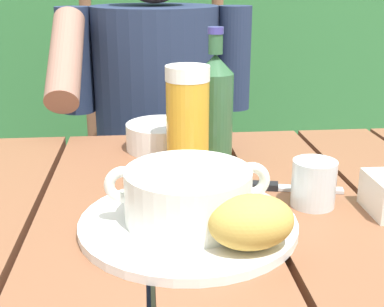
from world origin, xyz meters
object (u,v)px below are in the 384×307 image
Objects in this scene: soup_bowl at (188,194)px; bread_roll at (251,222)px; person_eating at (156,126)px; water_glass_small at (314,183)px; chair_near_diner at (157,181)px; diner_bowl at (162,136)px; table_knife at (276,187)px; serving_plate at (188,223)px; beer_glass at (188,117)px; beer_bottle at (215,104)px.

bread_roll is at bearing -49.40° from soup_bowl.
bread_roll is (0.09, -0.76, 0.09)m from person_eating.
water_glass_small is at bearing 16.28° from soup_bowl.
diner_bowl is at bearing -90.00° from chair_near_diner.
diner_bowl is at bearing 102.09° from bread_roll.
table_knife is (0.17, -0.56, 0.05)m from person_eating.
diner_bowl reaches higher than serving_plate.
beer_bottle reaches higher than beer_glass.
table_knife is at bearing -77.31° from chair_near_diner.
diner_bowl is at bearing 151.44° from beer_bottle.
table_knife is at bearing -65.86° from beer_bottle.
beer_glass is (0.04, -0.44, 0.14)m from person_eating.
beer_bottle reaches higher than water_glass_small.
serving_plate is 0.19m from table_knife.
beer_glass is (0.04, -0.64, 0.37)m from chair_near_diner.
water_glass_small is (0.11, -0.23, -0.06)m from beer_bottle.
bread_roll is at bearing -81.35° from beer_glass.
bread_roll is 0.85× the size of diner_bowl.
serving_plate is 2.11× the size of diner_bowl.
water_glass_small is (0.12, 0.13, -0.01)m from bread_roll.
serving_plate is at bearing -87.94° from person_eating.
chair_near_diner reaches higher than table_knife.
beer_bottle is (0.10, -0.39, 0.15)m from person_eating.
soup_bowl is at bearing -86.37° from diner_bowl.
bread_roll is 0.37m from beer_bottle.
chair_near_diner is 0.83m from table_knife.
beer_bottle is 1.38× the size of table_knife.
person_eating is at bearing 107.25° from table_knife.
soup_bowl is 0.10m from bread_roll.
serving_plate is 1.64× the size of beer_glass.
chair_near_diner is at bearing 95.36° from bread_roll.
serving_plate is at bearing -88.59° from chair_near_diner.
diner_bowl is at bearing 112.24° from beer_glass.
person_eating reaches higher than water_glass_small.
beer_bottle is at bearing -75.92° from person_eating.
bread_roll is (0.07, -0.08, 0.04)m from serving_plate.
beer_bottle reaches higher than serving_plate.
beer_glass is at bearing -84.24° from person_eating.
chair_near_diner reaches higher than diner_bowl.
serving_plate is at bearing -141.62° from table_knife.
bread_roll is at bearing -77.91° from diner_bowl.
soup_bowl is 0.20m from table_knife.
person_eating is 17.94× the size of water_glass_small.
beer_glass is at bearing 98.65° from bread_roll.
chair_near_diner is 7.55× the size of diner_bowl.
person_eating is 5.22× the size of beer_bottle.
table_knife is at bearing 38.38° from soup_bowl.
beer_glass reaches higher than diner_bowl.
chair_near_diner is at bearing 104.26° from water_glass_small.
bread_roll is 0.43m from diner_bowl.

